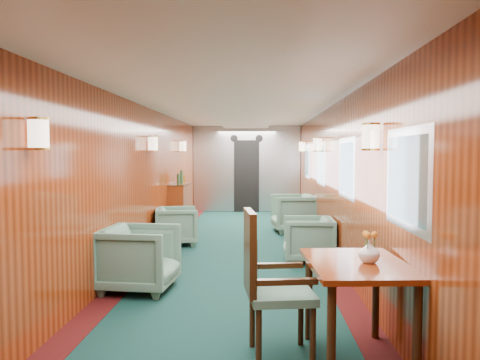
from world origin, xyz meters
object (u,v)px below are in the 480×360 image
at_px(dining_table, 357,278).
at_px(armchair_right_far, 293,213).
at_px(side_chair, 267,278).
at_px(armchair_right_near, 308,239).
at_px(credenza, 180,206).
at_px(armchair_left_far, 177,226).
at_px(armchair_left_near, 139,258).

bearing_deg(dining_table, armchair_right_far, 86.92).
distance_m(side_chair, armchair_right_far, 6.08).
height_order(side_chair, armchair_right_near, side_chair).
distance_m(side_chair, credenza, 6.43).
distance_m(credenza, armchair_left_far, 1.61).
distance_m(credenza, armchair_right_far, 2.41).
height_order(side_chair, armchair_right_far, side_chair).
bearing_deg(armchair_left_far, side_chair, -172.89).
relative_size(armchair_left_near, armchair_right_far, 0.99).
bearing_deg(credenza, armchair_left_near, -86.64).
bearing_deg(dining_table, armchair_right_near, 86.76).
distance_m(dining_table, credenza, 6.71).
height_order(dining_table, side_chair, side_chair).
bearing_deg(armchair_right_far, dining_table, -6.80).
xyz_separation_m(armchair_left_near, armchair_right_far, (2.15, 4.26, 0.00)).
relative_size(dining_table, credenza, 0.87).
distance_m(armchair_right_near, armchair_right_far, 2.68).
height_order(armchair_left_far, armchair_right_far, armchair_right_far).
distance_m(armchair_left_near, armchair_right_far, 4.77).
relative_size(credenza, armchair_right_near, 1.70).
bearing_deg(credenza, armchair_right_near, -49.22).
bearing_deg(credenza, armchair_right_far, -3.44).
relative_size(dining_table, armchair_right_near, 1.48).
bearing_deg(armchair_right_far, armchair_right_near, -6.60).
xyz_separation_m(dining_table, credenza, (-2.46, 6.24, -0.16)).
relative_size(armchair_left_far, armchair_right_far, 0.86).
bearing_deg(armchair_left_near, side_chair, -134.83).
bearing_deg(armchair_right_far, credenza, -100.75).
xyz_separation_m(dining_table, side_chair, (-0.70, 0.06, -0.02)).
bearing_deg(armchair_left_far, armchair_right_near, -130.53).
height_order(dining_table, armchair_right_near, dining_table).
bearing_deg(armchair_left_near, armchair_right_far, -21.66).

